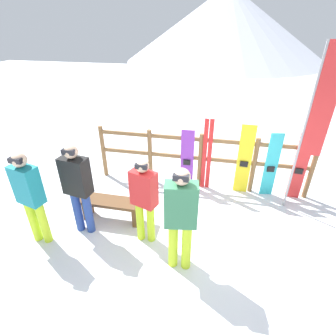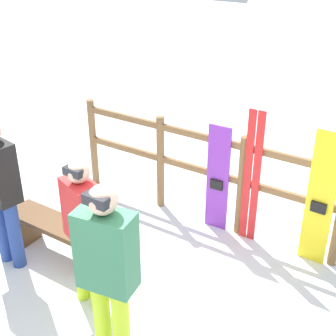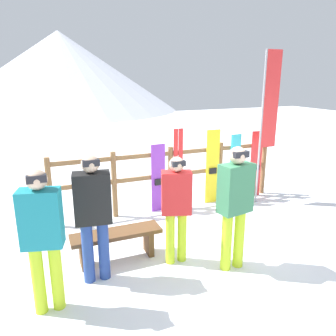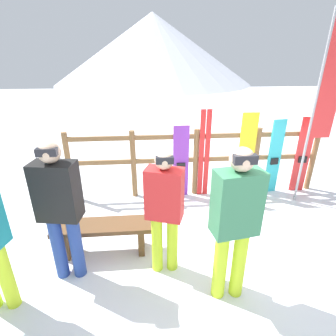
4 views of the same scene
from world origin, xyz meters
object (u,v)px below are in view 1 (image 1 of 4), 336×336
object	(u,v)px
ski_pair_red	(207,155)
rental_flag	(316,116)
person_black	(77,185)
snowboard_purple	(187,159)
snowboard_red	(300,168)
person_teal	(30,194)
person_red	(144,196)
snowboard_cyan	(271,166)
person_plaid_green	(181,215)
bench	(111,205)
snowboard_yellow	(244,160)

from	to	relation	value
ski_pair_red	rental_flag	bearing A→B (deg)	-11.56
person_black	snowboard_purple	distance (m)	2.44
ski_pair_red	snowboard_red	distance (m)	1.88
person_teal	person_black	distance (m)	0.72
person_red	snowboard_cyan	world-z (taller)	person_red
ski_pair_red	rental_flag	size ratio (longest dim) A/B	0.53
person_plaid_green	person_teal	bearing A→B (deg)	178.65
bench	person_black	world-z (taller)	person_black
rental_flag	ski_pair_red	bearing A→B (deg)	168.44
snowboard_purple	snowboard_red	distance (m)	2.31
bench	person_teal	distance (m)	1.39
snowboard_cyan	rental_flag	size ratio (longest dim) A/B	0.46
ski_pair_red	snowboard_red	bearing A→B (deg)	-0.10
person_plaid_green	rental_flag	distance (m)	2.91
person_plaid_green	snowboard_yellow	xyz separation A→B (m)	(0.98, 2.28, -0.23)
person_teal	person_plaid_green	bearing A→B (deg)	-1.35
snowboard_cyan	person_red	bearing A→B (deg)	-139.95
person_black	snowboard_purple	world-z (taller)	person_black
snowboard_purple	ski_pair_red	bearing A→B (deg)	0.48
rental_flag	snowboard_cyan	bearing A→B (deg)	141.21
person_black	snowboard_cyan	world-z (taller)	person_black
rental_flag	snowboard_purple	bearing A→B (deg)	170.71
snowboard_cyan	snowboard_purple	bearing A→B (deg)	-180.00
snowboard_yellow	snowboard_cyan	bearing A→B (deg)	-0.01
person_red	person_plaid_green	bearing A→B (deg)	-33.86
snowboard_yellow	snowboard_red	xyz separation A→B (m)	(1.10, -0.00, -0.05)
bench	snowboard_red	xyz separation A→B (m)	(3.51, 1.48, 0.40)
person_teal	snowboard_purple	size ratio (longest dim) A/B	1.24
ski_pair_red	snowboard_red	world-z (taller)	ski_pair_red
person_plaid_green	snowboard_red	bearing A→B (deg)	47.68
person_black	snowboard_yellow	bearing A→B (deg)	33.61
person_teal	snowboard_red	bearing A→B (deg)	26.41
person_teal	ski_pair_red	world-z (taller)	person_teal
bench	snowboard_purple	size ratio (longest dim) A/B	0.96
snowboard_purple	ski_pair_red	xyz separation A→B (m)	(0.42, 0.00, 0.14)
person_plaid_green	person_black	bearing A→B (deg)	166.28
snowboard_purple	rental_flag	xyz separation A→B (m)	(2.21, -0.36, 1.25)
person_black	ski_pair_red	distance (m)	2.72
person_red	bench	bearing A→B (deg)	154.73
snowboard_yellow	snowboard_red	size ratio (longest dim) A/B	1.07
person_black	person_teal	bearing A→B (deg)	-147.99
bench	snowboard_cyan	distance (m)	3.34
person_red	person_black	size ratio (longest dim) A/B	0.92
snowboard_purple	snowboard_yellow	xyz separation A→B (m)	(1.21, 0.00, 0.10)
person_teal	ski_pair_red	xyz separation A→B (m)	(2.60, 2.23, -0.16)
rental_flag	snowboard_yellow	bearing A→B (deg)	160.13
snowboard_purple	snowboard_yellow	world-z (taller)	snowboard_yellow
snowboard_yellow	rental_flag	distance (m)	1.56
bench	person_red	world-z (taller)	person_red
person_red	snowboard_yellow	size ratio (longest dim) A/B	1.00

